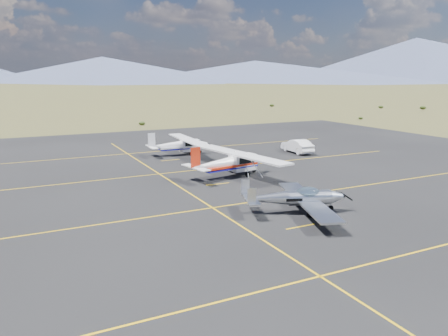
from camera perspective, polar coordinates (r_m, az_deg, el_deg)
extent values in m
plane|color=#383D1C|center=(29.87, 10.66, -4.64)|extent=(1600.00, 1600.00, 0.00)
cube|color=black|center=(35.48, 3.87, -1.77)|extent=(72.00, 72.00, 0.02)
cube|color=silver|center=(28.05, 10.82, -4.18)|extent=(4.21, 8.84, 0.12)
ellipsoid|color=#99BFD8|center=(27.92, 10.86, -3.25)|extent=(1.82, 1.40, 0.81)
cube|color=silver|center=(27.07, 3.50, -3.98)|extent=(1.60, 3.01, 0.06)
cube|color=silver|center=(25.90, 3.65, -3.71)|extent=(0.53, 0.23, 0.98)
cube|color=silver|center=(27.95, 2.79, -2.51)|extent=(0.53, 0.23, 0.98)
cylinder|color=black|center=(28.74, 13.77, -5.09)|extent=(0.34, 0.19, 0.33)
cylinder|color=black|center=(27.08, 11.16, -5.97)|extent=(0.41, 0.23, 0.39)
cylinder|color=black|center=(29.22, 9.69, -4.56)|extent=(0.41, 0.23, 0.39)
cube|color=white|center=(37.67, 2.44, 0.75)|extent=(2.41, 1.54, 1.38)
cube|color=white|center=(37.41, 2.21, 1.79)|extent=(3.47, 11.33, 0.14)
cube|color=black|center=(37.61, 2.45, 1.18)|extent=(1.82, 1.47, 0.56)
cube|color=red|center=(36.89, 0.83, 0.36)|extent=(5.23, 2.04, 0.18)
cube|color=red|center=(34.74, -3.74, 1.39)|extent=(0.87, 0.22, 1.63)
cube|color=white|center=(34.90, -3.72, 0.08)|extent=(1.31, 3.35, 0.06)
cylinder|color=black|center=(38.68, 3.97, -0.31)|extent=(0.38, 0.16, 0.37)
cylinder|color=black|center=(36.85, 3.10, -0.86)|extent=(0.46, 0.21, 0.45)
cylinder|color=black|center=(38.48, 1.08, -0.28)|extent=(0.46, 0.21, 0.45)
cube|color=white|center=(47.54, -4.46, 2.96)|extent=(2.02, 1.12, 1.22)
cube|color=white|center=(47.38, -4.67, 3.70)|extent=(1.80, 9.95, 0.13)
cube|color=black|center=(47.50, -4.46, 3.26)|extent=(1.48, 1.13, 0.50)
cube|color=white|center=(47.18, -5.79, 2.76)|extent=(4.54, 1.23, 0.16)
cube|color=white|center=(46.18, -9.43, 3.64)|extent=(0.77, 0.09, 1.44)
cube|color=white|center=(46.29, -9.40, 2.75)|extent=(0.79, 2.91, 0.05)
cylinder|color=black|center=(48.06, -3.13, 2.14)|extent=(0.33, 0.10, 0.32)
cylinder|color=black|center=(46.69, -4.36, 1.87)|extent=(0.40, 0.13, 0.40)
cylinder|color=black|center=(48.45, -5.12, 2.23)|extent=(0.40, 0.13, 0.40)
imported|color=white|center=(48.93, 9.55, 2.86)|extent=(1.86, 4.64, 1.50)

